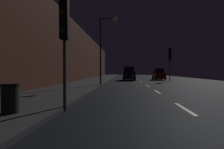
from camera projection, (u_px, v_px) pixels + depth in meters
ground at (138, 80)px, 27.90m from camera, size 25.95×84.00×0.02m
sidewalk_left at (99, 80)px, 28.40m from camera, size 4.40×84.00×0.15m
building_facade_left at (78, 54)px, 25.03m from camera, size 0.80×63.00×8.13m
lane_centerline at (146, 85)px, 17.55m from camera, size 0.16×25.14×0.01m
traffic_light_far_right at (170, 57)px, 24.79m from camera, size 0.32×0.47×4.95m
traffic_light_near_left at (64, 22)px, 6.10m from camera, size 0.34×0.47×4.55m
streetlamp_overhead at (105, 40)px, 16.06m from camera, size 1.70×0.44×6.72m
trash_bin_curbside at (10, 98)px, 5.23m from camera, size 0.55×0.55×0.93m
car_approaching_headlights at (129, 74)px, 27.44m from camera, size 2.08×4.51×2.27m
car_parked_right_far at (159, 75)px, 29.04m from camera, size 1.83×3.97×2.00m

